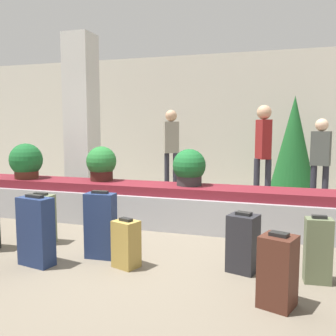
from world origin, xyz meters
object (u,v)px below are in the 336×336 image
suitcase_8 (243,243)px  suitcase_0 (126,244)px  potted_plant_1 (189,168)px  potted_plant_0 (26,162)px  suitcase_7 (101,226)px  traveler_1 (320,155)px  suitcase_1 (318,250)px  pillar (82,119)px  suitcase_5 (278,271)px  decorated_tree (294,143)px  potted_plant_2 (101,164)px  suitcase_6 (41,219)px  traveler_2 (263,145)px  traveler_0 (171,142)px  suitcase_3 (36,231)px

suitcase_8 → suitcase_0: bearing=-151.4°
potted_plant_1 → suitcase_8: bearing=-58.0°
suitcase_0 → potted_plant_0: 3.11m
suitcase_7 → traveler_1: traveler_1 is taller
suitcase_8 → suitcase_1: bearing=11.3°
pillar → suitcase_8: pillar is taller
suitcase_0 → suitcase_5: (1.53, -0.42, 0.05)m
suitcase_8 → decorated_tree: size_ratio=0.30×
suitcase_7 → potted_plant_2: 1.93m
suitcase_0 → traveler_1: bearing=79.6°
potted_plant_0 → suitcase_6: bearing=-46.5°
suitcase_1 → potted_plant_2: 3.56m
suitcase_6 → traveler_1: traveler_1 is taller
suitcase_7 → potted_plant_0: potted_plant_0 is taller
decorated_tree → suitcase_7: bearing=-115.5°
suitcase_7 → suitcase_0: bearing=-27.3°
traveler_1 → traveler_2: (-0.98, -0.24, 0.18)m
potted_plant_0 → potted_plant_2: (1.31, 0.15, -0.01)m
traveler_2 → decorated_tree: bearing=127.2°
pillar → suitcase_6: bearing=-71.0°
pillar → potted_plant_0: (-0.33, -1.25, -0.71)m
potted_plant_2 → traveler_2: (2.39, 1.61, 0.25)m
suitcase_1 → suitcase_5: suitcase_1 is taller
suitcase_6 → potted_plant_1: 2.15m
suitcase_6 → traveler_0: bearing=79.9°
suitcase_3 → traveler_1: bearing=62.5°
pillar → suitcase_6: size_ratio=4.97×
potted_plant_0 → decorated_tree: 5.12m
pillar → traveler_1: size_ratio=1.99×
suitcase_6 → decorated_tree: size_ratio=0.31×
suitcase_0 → suitcase_8: size_ratio=0.85×
suitcase_8 → potted_plant_1: 1.90m
suitcase_7 → potted_plant_0: size_ratio=1.31×
suitcase_1 → suitcase_7: bearing=174.7°
suitcase_5 → decorated_tree: (0.17, 4.97, 0.83)m
potted_plant_0 → traveler_2: size_ratio=0.31×
potted_plant_1 → decorated_tree: size_ratio=0.26×
suitcase_5 → decorated_tree: 5.04m
suitcase_0 → suitcase_7: suitcase_7 is taller
suitcase_7 → potted_plant_1: 1.79m
suitcase_1 → suitcase_8: bearing=169.0°
suitcase_1 → suitcase_6: bearing=170.0°
potted_plant_2 → suitcase_3: bearing=-81.8°
traveler_1 → traveler_2: bearing=-150.0°
suitcase_5 → suitcase_8: (-0.35, 0.67, -0.00)m
potted_plant_0 → traveler_1: size_ratio=0.36×
potted_plant_0 → traveler_1: 5.10m
suitcase_1 → suitcase_8: 0.70m
pillar → suitcase_8: bearing=-38.4°
suitcase_7 → potted_plant_1: (0.60, 1.61, 0.50)m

